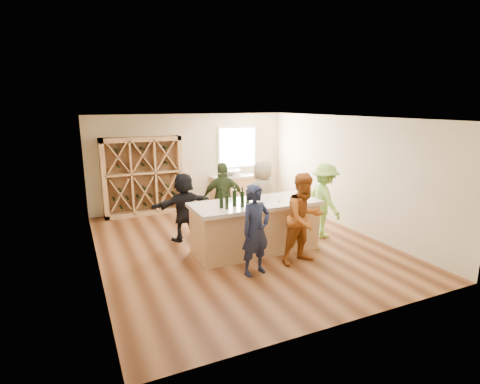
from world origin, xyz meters
name	(u,v)px	position (x,y,z in m)	size (l,w,h in m)	color
floor	(240,246)	(0.00, 0.00, -0.05)	(6.00, 7.00, 0.10)	brown
ceiling	(240,115)	(0.00, 0.00, 2.85)	(6.00, 7.00, 0.10)	white
wall_back	(191,161)	(0.00, 3.55, 1.40)	(6.00, 0.10, 2.80)	#C5B38F
wall_front	(350,233)	(0.00, -3.55, 1.40)	(6.00, 0.10, 2.80)	#C5B38F
wall_left	(90,197)	(-3.05, 0.00, 1.40)	(0.10, 7.00, 2.80)	#C5B38F
wall_right	(350,173)	(3.05, 0.00, 1.40)	(0.10, 7.00, 2.80)	#C5B38F
window_frame	(237,147)	(1.50, 3.47, 1.75)	(1.30, 0.06, 1.30)	white
window_pane	(238,148)	(1.50, 3.44, 1.75)	(1.18, 0.01, 1.18)	white
wine_rack	(143,176)	(-1.50, 3.27, 1.10)	(2.20, 0.45, 2.20)	tan
back_counter_base	(238,190)	(1.40, 3.20, 0.43)	(1.60, 0.58, 0.86)	tan
back_counter_top	(238,176)	(1.40, 3.20, 0.89)	(1.70, 0.62, 0.06)	beige
sink	(232,173)	(1.20, 3.20, 1.01)	(0.54, 0.54, 0.19)	silver
faucet	(230,170)	(1.20, 3.38, 1.07)	(0.02, 0.02, 0.30)	silver
tasting_counter_base	(255,228)	(0.14, -0.49, 0.50)	(2.60, 1.00, 1.00)	tan
tasting_counter_top	(255,204)	(0.14, -0.49, 1.04)	(2.72, 1.12, 0.08)	beige
wine_bottle_a	(221,200)	(-0.68, -0.62, 1.24)	(0.08, 0.08, 0.32)	black
wine_bottle_b	(227,202)	(-0.61, -0.73, 1.22)	(0.07, 0.07, 0.28)	black
wine_bottle_c	(235,198)	(-0.40, -0.62, 1.25)	(0.08, 0.08, 0.34)	black
wine_bottle_d	(242,199)	(-0.28, -0.74, 1.25)	(0.08, 0.08, 0.33)	black
wine_bottle_e	(248,197)	(-0.10, -0.61, 1.24)	(0.08, 0.08, 0.32)	black
wine_glass_a	(253,204)	(-0.14, -0.95, 1.17)	(0.07, 0.07, 0.18)	white
wine_glass_b	(275,202)	(0.33, -0.97, 1.17)	(0.07, 0.07, 0.17)	white
wine_glass_c	(297,199)	(0.89, -0.91, 1.17)	(0.07, 0.07, 0.18)	white
wine_glass_d	(279,197)	(0.62, -0.65, 1.17)	(0.07, 0.07, 0.18)	white
wine_glass_e	(302,197)	(1.12, -0.78, 1.16)	(0.06, 0.06, 0.16)	white
tasting_menu_a	(249,209)	(-0.24, -0.94, 1.08)	(0.22, 0.30, 0.00)	white
tasting_menu_b	(275,205)	(0.38, -0.91, 1.08)	(0.24, 0.32, 0.00)	white
tasting_menu_c	(298,202)	(0.94, -0.87, 1.08)	(0.22, 0.30, 0.00)	white
person_near_left	(256,230)	(-0.37, -1.50, 0.85)	(0.62, 0.45, 1.69)	#191E38
person_near_right	(304,219)	(0.72, -1.44, 0.91)	(0.88, 0.48, 1.81)	#994C19
person_server	(324,200)	(2.03, -0.34, 0.88)	(1.13, 0.53, 1.75)	#8CC64C
person_far_mid	(224,199)	(-0.08, 0.74, 0.88)	(1.03, 0.53, 1.76)	#263319
person_far_right	(263,195)	(0.99, 0.77, 0.87)	(0.85, 0.55, 1.74)	gray
person_far_left	(184,207)	(-1.04, 0.79, 0.79)	(1.47, 0.53, 1.58)	black
wine_glass_f	(249,196)	(0.09, -0.29, 1.17)	(0.07, 0.07, 0.18)	white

